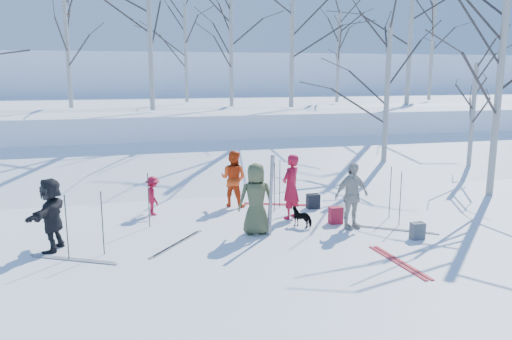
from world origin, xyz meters
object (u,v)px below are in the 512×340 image
object	(u,v)px
skier_red_seated	(153,196)
backpack_dark	(313,201)
skier_red_north	(291,187)
skier_cream_east	(352,196)
backpack_red	(336,215)
skier_redor_behind	(233,178)
skier_grey_west	(51,214)
backpack_grey	(417,231)
skier_olive_center	(256,199)
dog	(302,217)

from	to	relation	value
skier_red_seated	backpack_dark	world-z (taller)	skier_red_seated
skier_red_north	skier_cream_east	size ratio (longest dim) A/B	1.04
skier_cream_east	backpack_red	size ratio (longest dim) A/B	3.82
skier_cream_east	skier_red_north	bearing A→B (deg)	122.36
skier_redor_behind	skier_grey_west	bearing A→B (deg)	65.61
backpack_red	backpack_dark	distance (m)	1.47
backpack_grey	skier_red_north	bearing A→B (deg)	134.91
skier_olive_center	skier_grey_west	xyz separation A→B (m)	(-4.42, 0.01, -0.06)
skier_red_seated	backpack_grey	world-z (taller)	skier_red_seated
skier_olive_center	skier_grey_west	bearing A→B (deg)	2.51
skier_cream_east	backpack_grey	bearing A→B (deg)	-58.02
skier_red_north	dog	bearing A→B (deg)	55.61
skier_grey_west	backpack_grey	distance (m)	7.98
skier_redor_behind	backpack_grey	world-z (taller)	skier_redor_behind
skier_olive_center	skier_cream_east	size ratio (longest dim) A/B	1.04
skier_grey_west	backpack_dark	world-z (taller)	skier_grey_west
skier_red_seated	backpack_red	size ratio (longest dim) A/B	2.45
skier_red_north	skier_red_seated	bearing A→B (deg)	-57.34
skier_red_north	backpack_dark	world-z (taller)	skier_red_north
skier_olive_center	backpack_dark	xyz separation A→B (m)	(2.08, 1.76, -0.64)
dog	backpack_dark	distance (m)	1.73
skier_redor_behind	skier_red_seated	distance (m)	2.27
skier_olive_center	skier_grey_west	size ratio (longest dim) A/B	1.07
skier_redor_behind	skier_grey_west	xyz separation A→B (m)	(-4.41, -2.55, -0.01)
skier_cream_east	dog	bearing A→B (deg)	147.46
skier_redor_behind	backpack_dark	bearing A→B (deg)	-165.17
skier_redor_behind	backpack_grey	bearing A→B (deg)	167.65
skier_cream_east	backpack_grey	size ratio (longest dim) A/B	4.23
skier_red_north	dog	world-z (taller)	skier_red_north
skier_redor_behind	backpack_grey	size ratio (longest dim) A/B	4.14
skier_redor_behind	skier_cream_east	size ratio (longest dim) A/B	0.98
skier_olive_center	skier_red_seated	distance (m)	3.14
skier_redor_behind	skier_red_seated	bearing A→B (deg)	44.95
skier_redor_behind	skier_red_north	bearing A→B (deg)	162.95
skier_grey_west	backpack_red	bearing A→B (deg)	109.39
skier_red_seated	backpack_red	bearing A→B (deg)	-124.35
skier_red_north	skier_red_seated	size ratio (longest dim) A/B	1.62
skier_red_seated	dog	world-z (taller)	skier_red_seated
skier_olive_center	skier_grey_west	world-z (taller)	skier_olive_center
skier_redor_behind	backpack_grey	distance (m)	5.17
skier_red_north	skier_olive_center	bearing A→B (deg)	2.40
backpack_grey	skier_grey_west	bearing A→B (deg)	170.83
skier_grey_west	backpack_dark	distance (m)	6.75
skier_grey_west	backpack_dark	bearing A→B (deg)	122.03
backpack_red	backpack_grey	size ratio (longest dim) A/B	1.11
dog	skier_grey_west	bearing A→B (deg)	-42.16
skier_olive_center	skier_redor_behind	bearing A→B (deg)	-87.23
backpack_grey	backpack_dark	distance (m)	3.32
backpack_grey	skier_redor_behind	bearing A→B (deg)	132.06
backpack_dark	dog	bearing A→B (deg)	-119.45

